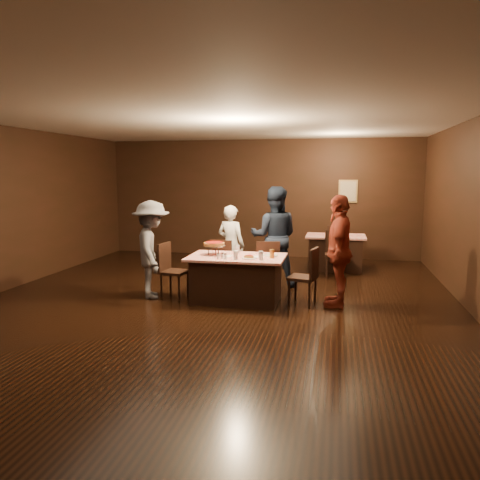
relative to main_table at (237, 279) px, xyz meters
name	(u,v)px	position (x,y,z in m)	size (l,w,h in m)	color
room	(209,173)	(-0.32, -0.54, 1.75)	(10.00, 10.04, 3.02)	black
main_table	(237,279)	(0.00, 0.00, 0.00)	(1.60, 1.00, 0.77)	#B1190B
back_table	(335,252)	(1.61, 3.03, 0.00)	(1.30, 0.90, 0.77)	#B6160C
chair_far_left	(224,264)	(-0.40, 0.75, 0.09)	(0.42, 0.42, 0.95)	black
chair_far_right	(267,266)	(0.40, 0.75, 0.09)	(0.42, 0.42, 0.95)	black
chair_end_left	(174,271)	(-1.10, 0.00, 0.09)	(0.42, 0.42, 0.95)	black
chair_end_right	(303,276)	(1.10, 0.00, 0.09)	(0.42, 0.42, 0.95)	black
chair_back_near	(335,254)	(1.61, 2.33, 0.09)	(0.42, 0.42, 0.95)	black
chair_back_far	(335,244)	(1.61, 3.63, 0.09)	(0.42, 0.42, 0.95)	black
diner_white_jacket	(231,245)	(-0.36, 1.14, 0.39)	(0.56, 0.37, 1.54)	silver
diner_navy_hoodie	(274,237)	(0.46, 1.24, 0.56)	(0.92, 0.72, 1.90)	#151E2F
diner_grey_knit	(152,249)	(-1.48, -0.06, 0.46)	(1.09, 0.63, 1.68)	#5D5D62
diner_red_shirt	(339,251)	(1.67, 0.06, 0.52)	(1.06, 0.44, 1.81)	maroon
pizza_stand	(214,244)	(-0.40, 0.05, 0.57)	(0.38, 0.38, 0.22)	black
plate_with_slice	(249,257)	(0.25, -0.18, 0.41)	(0.25, 0.25, 0.06)	white
plate_empty	(271,255)	(0.55, 0.15, 0.39)	(0.25, 0.25, 0.01)	white
glass_front_left	(236,255)	(0.05, -0.30, 0.46)	(0.08, 0.08, 0.14)	silver
glass_front_right	(261,255)	(0.45, -0.25, 0.46)	(0.08, 0.08, 0.14)	silver
glass_amber	(272,254)	(0.60, -0.05, 0.46)	(0.08, 0.08, 0.14)	#BF7F26
glass_back	(237,249)	(-0.05, 0.30, 0.46)	(0.08, 0.08, 0.14)	silver
condiments	(222,256)	(-0.18, -0.28, 0.43)	(0.17, 0.10, 0.09)	silver
napkin_center	(254,257)	(0.30, 0.00, 0.39)	(0.16, 0.16, 0.01)	white
napkin_left	(227,256)	(-0.15, -0.05, 0.39)	(0.16, 0.16, 0.01)	white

